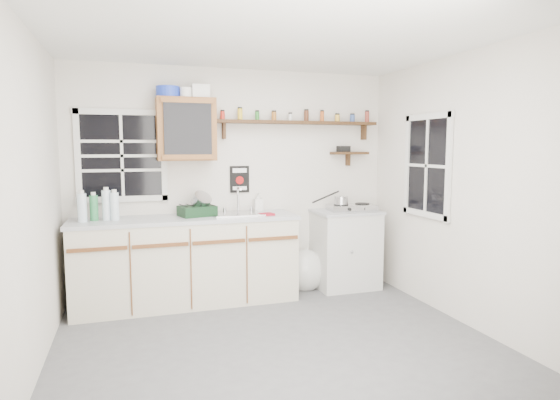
{
  "coord_description": "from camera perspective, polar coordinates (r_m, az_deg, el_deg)",
  "views": [
    {
      "loc": [
        -1.13,
        -3.56,
        1.63
      ],
      "look_at": [
        0.2,
        0.55,
        1.15
      ],
      "focal_mm": 30.0,
      "sensor_mm": 36.0,
      "label": 1
    }
  ],
  "objects": [
    {
      "name": "right_cabinet",
      "position": [
        5.56,
        7.96,
        -5.9
      ],
      "size": [
        0.73,
        0.57,
        0.91
      ],
      "color": "silver",
      "rests_on": "floor"
    },
    {
      "name": "warning_sign",
      "position": [
        5.29,
        -4.95,
        2.53
      ],
      "size": [
        0.22,
        0.02,
        0.3
      ],
      "color": "black",
      "rests_on": "wall_back"
    },
    {
      "name": "upper_cabinet",
      "position": [
        5.04,
        -11.37,
        8.44
      ],
      "size": [
        0.6,
        0.32,
        0.65
      ],
      "color": "brown",
      "rests_on": "wall_back"
    },
    {
      "name": "trash_bag",
      "position": [
        5.5,
        3.09,
        -8.54
      ],
      "size": [
        0.45,
        0.4,
        0.51
      ],
      "color": "silver",
      "rests_on": "floor"
    },
    {
      "name": "spice_shelf",
      "position": [
        5.41,
        2.28,
        9.49
      ],
      "size": [
        1.91,
        0.18,
        0.35
      ],
      "color": "black",
      "rests_on": "wall_back"
    },
    {
      "name": "water_bottles",
      "position": [
        4.91,
        -21.15,
        -0.72
      ],
      "size": [
        0.38,
        0.15,
        0.33
      ],
      "color": "silver",
      "rests_on": "main_cabinet"
    },
    {
      "name": "window_right",
      "position": [
        5.04,
        17.5,
        4.0
      ],
      "size": [
        0.03,
        0.78,
        1.08
      ],
      "color": "black",
      "rests_on": "wall_back"
    },
    {
      "name": "saucepan",
      "position": [
        5.42,
        7.38,
        -0.06
      ],
      "size": [
        0.38,
        0.25,
        0.17
      ],
      "rotation": [
        0.0,
        0.0,
        -0.58
      ],
      "color": "#B0B0B5",
      "rests_on": "hotplate"
    },
    {
      "name": "soap_bottle",
      "position": [
        5.3,
        -2.68,
        -0.24
      ],
      "size": [
        0.09,
        0.1,
        0.21
      ],
      "primitive_type": "imported",
      "rotation": [
        0.0,
        0.0,
        0.02
      ],
      "color": "silver",
      "rests_on": "main_cabinet"
    },
    {
      "name": "main_cabinet",
      "position": [
        5.03,
        -11.24,
        -7.22
      ],
      "size": [
        2.31,
        0.63,
        0.92
      ],
      "color": "beige",
      "rests_on": "floor"
    },
    {
      "name": "upper_cabinet_clutter",
      "position": [
        5.07,
        -12.0,
        12.77
      ],
      "size": [
        0.54,
        0.24,
        0.14
      ],
      "color": "#1B34B4",
      "rests_on": "upper_cabinet"
    },
    {
      "name": "rag",
      "position": [
        4.97,
        -1.68,
        -1.75
      ],
      "size": [
        0.17,
        0.15,
        0.02
      ],
      "primitive_type": "cube",
      "rotation": [
        0.0,
        0.0,
        0.16
      ],
      "color": "maroon",
      "rests_on": "main_cabinet"
    },
    {
      "name": "window_back",
      "position": [
        5.15,
        -18.72,
        5.12
      ],
      "size": [
        0.93,
        0.03,
        0.98
      ],
      "color": "black",
      "rests_on": "wall_back"
    },
    {
      "name": "sink",
      "position": [
        5.03,
        -5.28,
        -1.66
      ],
      "size": [
        0.52,
        0.44,
        0.29
      ],
      "color": "#B0B0B5",
      "rests_on": "main_cabinet"
    },
    {
      "name": "dish_rack",
      "position": [
        4.99,
        -9.93,
        -0.94
      ],
      "size": [
        0.41,
        0.35,
        0.27
      ],
      "rotation": [
        0.0,
        0.0,
        0.25
      ],
      "color": "black",
      "rests_on": "main_cabinet"
    },
    {
      "name": "hotplate",
      "position": [
        5.49,
        8.73,
        -0.88
      ],
      "size": [
        0.57,
        0.35,
        0.08
      ],
      "rotation": [
        0.0,
        0.0,
        -0.1
      ],
      "color": "#B0B0B5",
      "rests_on": "right_cabinet"
    },
    {
      "name": "secondary_shelf",
      "position": [
        5.66,
        8.23,
        5.74
      ],
      "size": [
        0.45,
        0.16,
        0.24
      ],
      "color": "black",
      "rests_on": "wall_back"
    },
    {
      "name": "room",
      "position": [
        3.76,
        -0.26,
        0.52
      ],
      "size": [
        3.64,
        3.24,
        2.54
      ],
      "color": "#4F4F52",
      "rests_on": "ground"
    }
  ]
}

